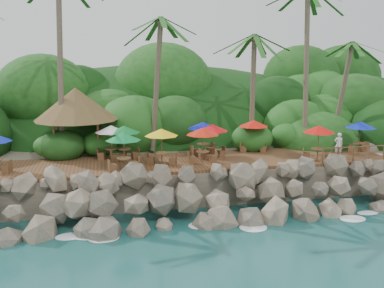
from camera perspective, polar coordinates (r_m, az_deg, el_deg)
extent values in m
plane|color=#19514F|center=(22.80, 3.20, -11.40)|extent=(140.00, 140.00, 0.00)
cube|color=gray|center=(37.50, -3.17, -0.53)|extent=(32.00, 25.20, 2.10)
ellipsoid|color=#143811|center=(44.99, -4.63, 0.12)|extent=(44.80, 28.00, 15.40)
cube|color=brown|center=(27.65, 0.00, -2.44)|extent=(26.00, 5.00, 0.20)
ellipsoid|color=white|center=(22.63, -20.15, -12.22)|extent=(1.20, 0.80, 0.06)
ellipsoid|color=white|center=(22.38, -12.36, -12.04)|extent=(1.20, 0.80, 0.06)
ellipsoid|color=white|center=(22.52, -4.55, -11.63)|extent=(1.20, 0.80, 0.06)
ellipsoid|color=white|center=(23.06, 3.00, -11.04)|extent=(1.20, 0.80, 0.06)
ellipsoid|color=white|center=(23.96, 10.06, -10.32)|extent=(1.20, 0.80, 0.06)
ellipsoid|color=white|center=(25.19, 16.49, -9.52)|extent=(1.20, 0.80, 0.06)
ellipsoid|color=white|center=(26.70, 22.24, -8.71)|extent=(1.20, 0.80, 0.06)
cylinder|color=brown|center=(29.50, -17.28, 10.00)|extent=(0.70, 2.15, 12.03)
cylinder|color=brown|center=(29.80, -4.78, 7.67)|extent=(1.15, 1.15, 9.17)
ellipsoid|color=#23601E|center=(29.85, -4.93, 16.50)|extent=(6.00, 6.00, 2.40)
cylinder|color=brown|center=(30.99, 8.16, 6.74)|extent=(0.46, 0.63, 8.10)
ellipsoid|color=#23601E|center=(30.92, 8.38, 14.24)|extent=(6.00, 6.00, 2.40)
cylinder|color=brown|center=(32.03, 15.11, 9.66)|extent=(0.54, 1.48, 11.48)
cylinder|color=brown|center=(34.72, 19.53, 6.37)|extent=(1.02, 1.47, 7.66)
ellipsoid|color=#23601E|center=(34.63, 19.96, 12.70)|extent=(6.00, 6.00, 2.40)
cylinder|color=brown|center=(29.02, -18.01, 0.29)|extent=(0.16, 0.16, 2.40)
cylinder|color=brown|center=(28.85, -12.48, 0.52)|extent=(0.16, 0.16, 2.40)
cylinder|color=brown|center=(31.76, -17.51, 1.25)|extent=(0.16, 0.16, 2.40)
cylinder|color=brown|center=(31.60, -12.45, 1.47)|extent=(0.16, 0.16, 2.40)
cone|color=brown|center=(29.95, -15.34, 5.23)|extent=(5.65, 5.65, 2.20)
cylinder|color=brown|center=(28.86, 16.51, -1.37)|extent=(0.08, 0.08, 0.74)
cylinder|color=brown|center=(28.78, 16.55, -0.63)|extent=(0.84, 0.84, 0.05)
cylinder|color=brown|center=(28.71, 16.59, 0.06)|extent=(0.05, 0.05, 2.21)
cone|color=red|center=(28.54, 16.70, 1.93)|extent=(2.11, 2.11, 0.45)
cube|color=brown|center=(28.81, 15.11, -1.59)|extent=(0.55, 0.55, 0.46)
cube|color=brown|center=(28.98, 17.87, -1.68)|extent=(0.55, 0.55, 0.46)
cylinder|color=brown|center=(25.44, -9.10, -2.73)|extent=(0.08, 0.08, 0.74)
cylinder|color=brown|center=(25.35, -9.13, -1.90)|extent=(0.84, 0.84, 0.05)
cylinder|color=brown|center=(25.27, -9.15, -1.12)|extent=(0.05, 0.05, 2.21)
cone|color=#0D7D38|center=(25.09, -9.22, 1.00)|extent=(2.11, 2.11, 0.45)
cube|color=brown|center=(25.30, -10.61, -3.20)|extent=(0.51, 0.51, 0.46)
cube|color=brown|center=(25.68, -7.59, -2.88)|extent=(0.51, 0.51, 0.46)
cylinder|color=brown|center=(26.59, -4.09, -1.99)|extent=(0.08, 0.08, 0.74)
cylinder|color=brown|center=(26.50, -4.11, -1.19)|extent=(0.84, 0.84, 0.05)
cylinder|color=brown|center=(26.43, -4.12, -0.45)|extent=(0.05, 0.05, 2.21)
cone|color=yellow|center=(26.25, -4.15, 1.58)|extent=(2.11, 2.11, 0.45)
cube|color=brown|center=(26.76, -5.57, -2.24)|extent=(0.54, 0.54, 0.46)
cube|color=brown|center=(26.50, -2.60, -2.33)|extent=(0.54, 0.54, 0.46)
cylinder|color=brown|center=(31.72, 21.52, -0.56)|extent=(0.08, 0.08, 0.74)
cylinder|color=brown|center=(31.65, 21.57, 0.11)|extent=(0.84, 0.84, 0.05)
cylinder|color=brown|center=(31.59, 21.61, 0.74)|extent=(0.05, 0.05, 2.21)
cone|color=#0D21B0|center=(31.44, 21.74, 2.44)|extent=(2.11, 2.11, 0.45)
cube|color=brown|center=(31.17, 20.81, -0.98)|extent=(0.56, 0.56, 0.46)
cube|color=brown|center=(32.34, 22.16, -0.65)|extent=(0.56, 0.56, 0.46)
cylinder|color=brown|center=(27.98, -9.01, -1.42)|extent=(0.08, 0.08, 0.74)
cylinder|color=brown|center=(27.90, -9.04, -0.66)|extent=(0.84, 0.84, 0.05)
cylinder|color=brown|center=(27.83, -9.06, 0.05)|extent=(0.05, 0.05, 2.21)
cone|color=#0C6F28|center=(27.66, -9.12, 1.98)|extent=(2.11, 2.11, 0.45)
cube|color=brown|center=(27.83, -10.38, -1.84)|extent=(0.51, 0.51, 0.46)
cube|color=brown|center=(28.21, -7.64, -1.57)|extent=(0.51, 0.51, 0.46)
cylinder|color=brown|center=(28.25, -10.71, -1.36)|extent=(0.08, 0.08, 0.74)
cylinder|color=brown|center=(28.17, -10.74, -0.60)|extent=(0.84, 0.84, 0.05)
cylinder|color=brown|center=(28.10, -10.76, 0.10)|extent=(0.05, 0.05, 2.21)
cone|color=silver|center=(27.93, -10.84, 2.01)|extent=(2.11, 2.11, 0.45)
cube|color=brown|center=(28.48, -12.05, -1.60)|extent=(0.53, 0.53, 0.46)
cube|color=brown|center=(28.10, -9.32, -1.67)|extent=(0.53, 0.53, 0.46)
cylinder|color=brown|center=(29.25, 1.46, -0.72)|extent=(0.08, 0.08, 0.74)
cylinder|color=brown|center=(29.17, 1.46, 0.01)|extent=(0.84, 0.84, 0.05)
cylinder|color=brown|center=(29.10, 1.46, 0.69)|extent=(0.05, 0.05, 2.21)
cone|color=#0D16B0|center=(28.94, 1.47, 2.54)|extent=(2.11, 2.11, 0.45)
cube|color=brown|center=(28.86, 0.35, -1.17)|extent=(0.56, 0.56, 0.46)
cube|color=brown|center=(29.71, 2.52, -0.81)|extent=(0.56, 0.56, 0.46)
cylinder|color=brown|center=(30.35, 8.19, -0.38)|extent=(0.08, 0.08, 0.74)
cylinder|color=brown|center=(30.27, 8.21, 0.32)|extent=(0.84, 0.84, 0.05)
cylinder|color=brown|center=(30.20, 8.23, 0.97)|extent=(0.05, 0.05, 2.21)
cone|color=red|center=(30.05, 8.29, 2.76)|extent=(2.11, 2.11, 0.45)
cube|color=brown|center=(30.26, 6.88, -0.66)|extent=(0.49, 0.49, 0.46)
cube|color=brown|center=(30.51, 9.48, -0.63)|extent=(0.49, 0.49, 0.46)
cylinder|color=brown|center=(26.88, 1.43, -1.82)|extent=(0.08, 0.08, 0.74)
cylinder|color=brown|center=(26.80, 1.44, -1.02)|extent=(0.84, 0.84, 0.05)
cylinder|color=brown|center=(26.72, 1.44, -0.29)|extent=(0.05, 0.05, 2.21)
cone|color=red|center=(26.54, 1.45, 1.72)|extent=(2.11, 2.11, 0.45)
cube|color=brown|center=(26.77, -0.03, -2.18)|extent=(0.42, 0.42, 0.46)
cube|color=brown|center=(27.08, 2.88, -2.03)|extent=(0.42, 0.42, 0.46)
cylinder|color=brown|center=(28.27, 2.71, -1.16)|extent=(0.08, 0.08, 0.74)
cylinder|color=brown|center=(28.19, 2.72, -0.40)|extent=(0.84, 0.84, 0.05)
cylinder|color=brown|center=(28.12, 2.72, 0.30)|extent=(0.05, 0.05, 2.21)
cone|color=red|center=(27.95, 2.74, 2.21)|extent=(2.11, 2.11, 0.45)
cube|color=brown|center=(27.98, 1.45, -1.58)|extent=(0.51, 0.51, 0.46)
cube|color=brown|center=(28.64, 3.94, -1.29)|extent=(0.51, 0.51, 0.46)
cube|color=brown|center=(26.92, -23.60, -3.08)|extent=(0.55, 0.55, 0.46)
cylinder|color=brown|center=(28.13, 17.14, -1.46)|extent=(0.10, 0.10, 1.00)
cylinder|color=brown|center=(28.68, 19.06, -1.34)|extent=(0.10, 0.10, 1.00)
cylinder|color=brown|center=(29.26, 20.91, -1.22)|extent=(0.10, 0.10, 1.00)
cylinder|color=brown|center=(29.86, 22.68, -1.11)|extent=(0.10, 0.10, 1.00)
cylinder|color=brown|center=(30.50, 24.39, -1.00)|extent=(0.10, 0.10, 1.00)
cube|color=brown|center=(29.47, 21.87, -0.31)|extent=(6.10, 0.06, 0.06)
cube|color=brown|center=(29.55, 21.81, -1.07)|extent=(6.10, 0.06, 0.06)
imported|color=white|center=(30.52, 19.10, -0.03)|extent=(0.65, 0.49, 1.59)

